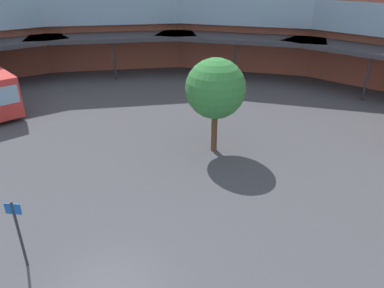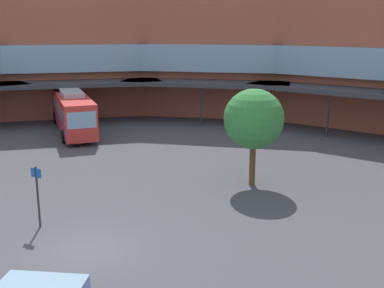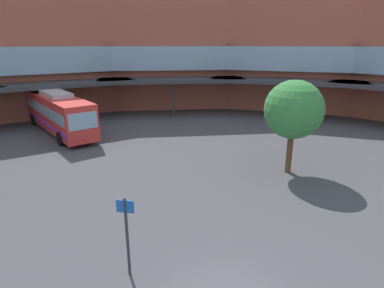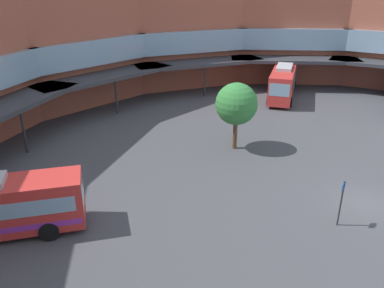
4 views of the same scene
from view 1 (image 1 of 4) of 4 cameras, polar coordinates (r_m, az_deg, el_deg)
station_building at (r=28.06m, az=-4.48°, el=19.74°), size 72.37×44.22×15.12m
plaza_tree at (r=21.41m, az=3.63°, el=8.46°), size 3.49×3.49×5.71m
stop_sign_post at (r=15.22m, az=-25.22°, el=-11.64°), size 0.60×0.10×2.96m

